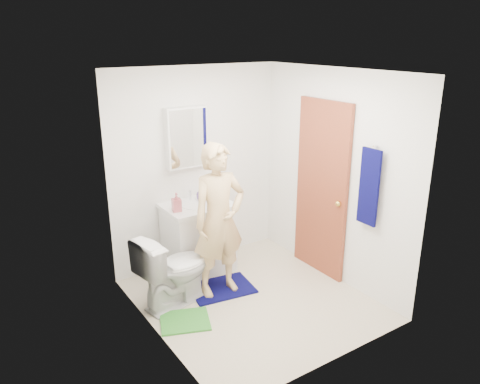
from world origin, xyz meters
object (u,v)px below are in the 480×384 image
towel (369,187)px  toilet (174,269)px  toothbrush_cup (202,196)px  vanity_cabinet (199,240)px  soap_dispenser (176,202)px  man (219,220)px  medicine_cabinet (186,137)px

towel → toilet: bearing=150.9°
towel → toothbrush_cup: bearing=124.2°
towel → vanity_cabinet: bearing=128.5°
towel → toothbrush_cup: 1.94m
vanity_cabinet → toilet: bearing=-138.1°
toilet → soap_dispenser: 0.76m
toilet → soap_dispenser: size_ratio=3.76×
soap_dispenser → towel: bearing=-43.7°
vanity_cabinet → soap_dispenser: size_ratio=3.74×
toothbrush_cup → man: bearing=-103.7°
toothbrush_cup → vanity_cabinet: bearing=-139.2°
vanity_cabinet → man: man is taller
vanity_cabinet → toothbrush_cup: (0.11, 0.09, 0.50)m
toilet → toothbrush_cup: toothbrush_cup is taller
vanity_cabinet → medicine_cabinet: 1.22m
medicine_cabinet → towel: medicine_cabinet is taller
toilet → man: 0.69m
toilet → toothbrush_cup: bearing=-59.4°
medicine_cabinet → man: bearing=-94.1°
vanity_cabinet → man: size_ratio=0.48×
vanity_cabinet → soap_dispenser: bearing=-166.9°
toilet → man: (0.51, -0.07, 0.45)m
medicine_cabinet → towel: 2.11m
soap_dispenser → man: bearing=-64.4°
toothbrush_cup → toilet: bearing=-138.3°
soap_dispenser → toothbrush_cup: (0.41, 0.16, -0.06)m
soap_dispenser → man: (0.24, -0.51, -0.10)m
toilet → toothbrush_cup: 1.03m
medicine_cabinet → toilet: (-0.57, -0.74, -1.20)m
man → medicine_cabinet: bearing=87.0°
towel → toilet: 2.18m
vanity_cabinet → toothbrush_cup: bearing=40.8°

